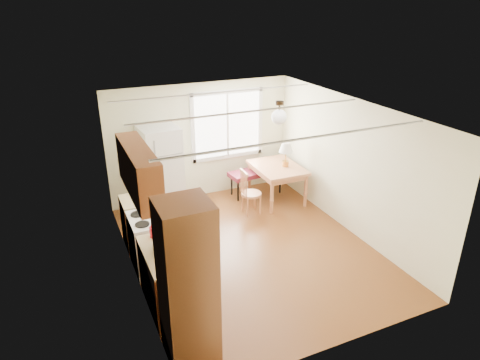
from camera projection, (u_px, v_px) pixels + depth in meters
room_shell at (251, 184)px, 7.06m from camera, size 4.60×5.60×2.62m
kitchen_run at (161, 248)px, 6.04m from camera, size 0.65×3.40×2.20m
window_unit at (227, 125)px, 9.24m from camera, size 1.64×0.05×1.51m
pendant_light at (279, 116)px, 7.26m from camera, size 0.26×0.26×0.40m
refrigerator at (161, 170)px, 8.60m from camera, size 0.79×0.79×1.79m
bench at (256, 173)px, 9.47m from camera, size 1.28×0.58×0.57m
dining_table at (277, 171)px, 9.14m from camera, size 0.96×1.26×0.78m
chair at (247, 190)px, 8.60m from camera, size 0.41×0.41×0.93m
table_lamp at (286, 149)px, 8.95m from camera, size 0.30×0.30×0.52m
coffee_maker at (162, 240)px, 5.84m from camera, size 0.27×0.32×0.40m
kettle at (153, 231)px, 6.17m from camera, size 0.11×0.11×0.21m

